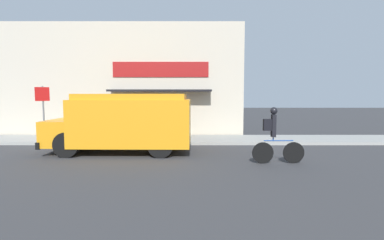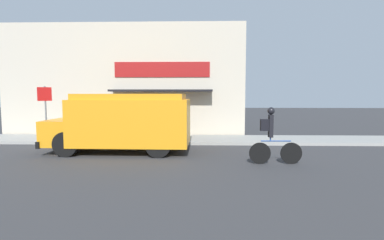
% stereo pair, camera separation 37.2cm
% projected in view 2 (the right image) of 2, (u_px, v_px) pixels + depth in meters
% --- Properties ---
extents(ground_plane, '(70.00, 70.00, 0.00)m').
position_uv_depth(ground_plane, '(107.00, 145.00, 12.87)').
color(ground_plane, '#38383A').
extents(sidewalk, '(28.00, 2.36, 0.12)m').
position_uv_depth(sidewalk, '(115.00, 139.00, 14.04)').
color(sidewalk, '#999993').
rests_on(sidewalk, ground_plane).
extents(storefront, '(12.50, 1.06, 5.75)m').
position_uv_depth(storefront, '(123.00, 80.00, 15.12)').
color(storefront, beige).
rests_on(storefront, ground_plane).
extents(school_bus, '(5.28, 2.78, 2.19)m').
position_uv_depth(school_bus, '(125.00, 121.00, 11.23)').
color(school_bus, orange).
rests_on(school_bus, ground_plane).
extents(cyclist, '(1.65, 0.23, 1.78)m').
position_uv_depth(cyclist, '(272.00, 136.00, 9.28)').
color(cyclist, black).
rests_on(cyclist, ground_plane).
extents(stop_sign_post, '(0.45, 0.45, 2.41)m').
position_uv_depth(stop_sign_post, '(45.00, 104.00, 13.19)').
color(stop_sign_post, slate).
rests_on(stop_sign_post, sidewalk).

